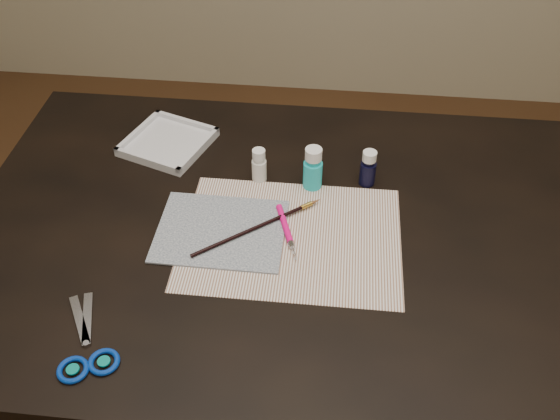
# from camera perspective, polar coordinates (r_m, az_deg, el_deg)

# --- Properties ---
(ground) EXTENTS (3.50, 3.50, 0.02)m
(ground) POSITION_cam_1_polar(r_m,az_deg,el_deg) (1.88, 0.00, -18.49)
(ground) COLOR #422614
(ground) RESTS_ON ground
(table) EXTENTS (1.30, 0.90, 0.75)m
(table) POSITION_cam_1_polar(r_m,az_deg,el_deg) (1.55, 0.00, -11.62)
(table) COLOR black
(table) RESTS_ON ground
(paper) EXTENTS (0.44, 0.33, 0.00)m
(paper) POSITION_cam_1_polar(r_m,az_deg,el_deg) (1.24, 1.04, -2.54)
(paper) COLOR white
(paper) RESTS_ON table
(canvas) EXTENTS (0.26, 0.21, 0.00)m
(canvas) POSITION_cam_1_polar(r_m,az_deg,el_deg) (1.26, -5.42, -1.89)
(canvas) COLOR #17243F
(canvas) RESTS_ON paper
(paint_bottle_white) EXTENTS (0.04, 0.04, 0.08)m
(paint_bottle_white) POSITION_cam_1_polar(r_m,az_deg,el_deg) (1.36, -1.93, 4.14)
(paint_bottle_white) COLOR silver
(paint_bottle_white) RESTS_ON table
(paint_bottle_cyan) EXTENTS (0.04, 0.04, 0.10)m
(paint_bottle_cyan) POSITION_cam_1_polar(r_m,az_deg,el_deg) (1.33, 3.03, 3.84)
(paint_bottle_cyan) COLOR #1DC1CD
(paint_bottle_cyan) RESTS_ON table
(paint_bottle_navy) EXTENTS (0.03, 0.03, 0.08)m
(paint_bottle_navy) POSITION_cam_1_polar(r_m,az_deg,el_deg) (1.36, 8.07, 3.84)
(paint_bottle_navy) COLOR black
(paint_bottle_navy) RESTS_ON table
(paintbrush) EXTENTS (0.25, 0.20, 0.01)m
(paintbrush) POSITION_cam_1_polar(r_m,az_deg,el_deg) (1.25, -1.92, -1.48)
(paintbrush) COLOR black
(paintbrush) RESTS_ON canvas
(craft_knife) EXTENTS (0.06, 0.15, 0.01)m
(craft_knife) POSITION_cam_1_polar(r_m,az_deg,el_deg) (1.24, 0.68, -2.07)
(craft_knife) COLOR #F30B79
(craft_knife) RESTS_ON paper
(scissors) EXTENTS (0.19, 0.23, 0.01)m
(scissors) POSITION_cam_1_polar(r_m,az_deg,el_deg) (1.14, -17.78, -10.94)
(scissors) COLOR silver
(scissors) RESTS_ON table
(palette_tray) EXTENTS (0.23, 0.23, 0.02)m
(palette_tray) POSITION_cam_1_polar(r_m,az_deg,el_deg) (1.49, -10.21, 6.17)
(palette_tray) COLOR silver
(palette_tray) RESTS_ON table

